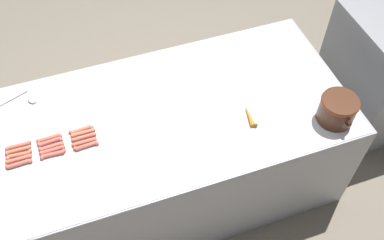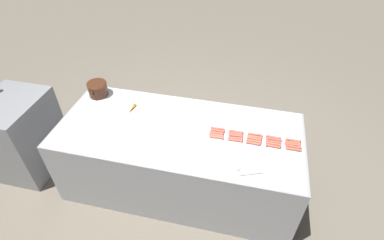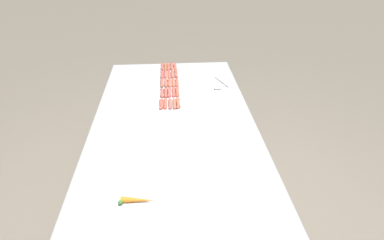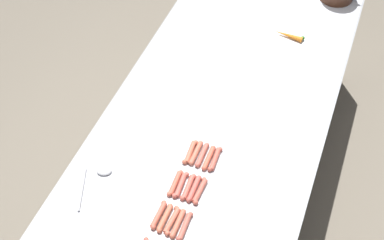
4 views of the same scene
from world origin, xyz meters
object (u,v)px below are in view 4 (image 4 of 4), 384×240
at_px(hot_dog_17, 178,223).
at_px(hot_dog_9, 196,153).
at_px(hot_dog_7, 165,218).
at_px(carrot, 289,36).
at_px(hot_dog_3, 175,183).
at_px(hot_dog_13, 188,187).
at_px(hot_dog_23, 200,191).
at_px(hot_dog_24, 215,159).
at_px(hot_dog_14, 202,155).
at_px(hot_dog_19, 209,158).
at_px(hot_dog_4, 190,152).
at_px(hot_dog_8, 181,185).
at_px(hot_dog_12, 172,221).
at_px(hot_dog_2, 159,215).
at_px(serving_spoon, 97,177).
at_px(hot_dog_22, 185,226).
at_px(hot_dog_18, 194,189).

bearing_deg(hot_dog_17, hot_dog_9, 99.41).
distance_m(hot_dog_7, carrot, 1.35).
height_order(hot_dog_3, hot_dog_13, same).
bearing_deg(hot_dog_23, hot_dog_17, -99.30).
bearing_deg(hot_dog_24, hot_dog_14, -179.78).
relative_size(hot_dog_9, hot_dog_19, 1.00).
distance_m(hot_dog_4, hot_dog_8, 0.19).
relative_size(hot_dog_9, hot_dog_14, 1.00).
bearing_deg(hot_dog_14, hot_dog_8, -99.55).
distance_m(hot_dog_13, hot_dog_24, 0.20).
bearing_deg(hot_dog_13, hot_dog_12, -90.92).
bearing_deg(hot_dog_19, hot_dog_8, -109.78).
xyz_separation_m(hot_dog_3, hot_dog_9, (0.03, 0.19, 0.00)).
xyz_separation_m(hot_dog_4, hot_dog_8, (0.03, -0.19, 0.00)).
distance_m(hot_dog_3, hot_dog_12, 0.19).
bearing_deg(hot_dog_24, hot_dog_2, -109.43).
bearing_deg(hot_dog_13, serving_spoon, -165.97).
height_order(hot_dog_8, hot_dog_22, same).
distance_m(hot_dog_3, hot_dog_9, 0.19).
height_order(hot_dog_9, hot_dog_14, same).
relative_size(serving_spoon, carrot, 1.45).
xyz_separation_m(hot_dog_8, hot_dog_12, (0.03, -0.18, 0.00)).
height_order(hot_dog_3, carrot, carrot).
xyz_separation_m(hot_dog_3, hot_dog_19, (0.09, 0.19, 0.00)).
bearing_deg(hot_dog_4, hot_dog_14, 4.61).
relative_size(hot_dog_17, hot_dog_18, 1.00).
distance_m(hot_dog_18, carrot, 1.16).
xyz_separation_m(hot_dog_4, hot_dog_24, (0.12, 0.00, 0.00)).
relative_size(hot_dog_2, hot_dog_8, 1.00).
bearing_deg(hot_dog_18, hot_dog_17, -90.42).
xyz_separation_m(hot_dog_3, hot_dog_17, (0.09, -0.18, 0.00)).
bearing_deg(carrot, serving_spoon, -114.66).
height_order(hot_dog_9, hot_dog_24, same).
relative_size(hot_dog_2, hot_dog_12, 1.00).
distance_m(hot_dog_12, hot_dog_22, 0.06).
distance_m(hot_dog_8, carrot, 1.18).
xyz_separation_m(hot_dog_7, carrot, (0.20, 1.34, 0.00)).
bearing_deg(hot_dog_17, hot_dog_18, 89.58).
height_order(hot_dog_7, hot_dog_14, same).
bearing_deg(hot_dog_8, hot_dog_14, 80.45).
height_order(hot_dog_8, hot_dog_19, same).
distance_m(hot_dog_17, hot_dog_18, 0.19).
height_order(hot_dog_7, hot_dog_12, same).
height_order(hot_dog_2, hot_dog_22, same).
xyz_separation_m(hot_dog_13, hot_dog_24, (0.06, 0.19, 0.00)).
relative_size(hot_dog_3, hot_dog_23, 1.00).
distance_m(hot_dog_22, serving_spoon, 0.48).
bearing_deg(hot_dog_7, carrot, 81.36).
bearing_deg(hot_dog_12, hot_dog_8, 100.45).
relative_size(hot_dog_3, hot_dog_7, 1.00).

